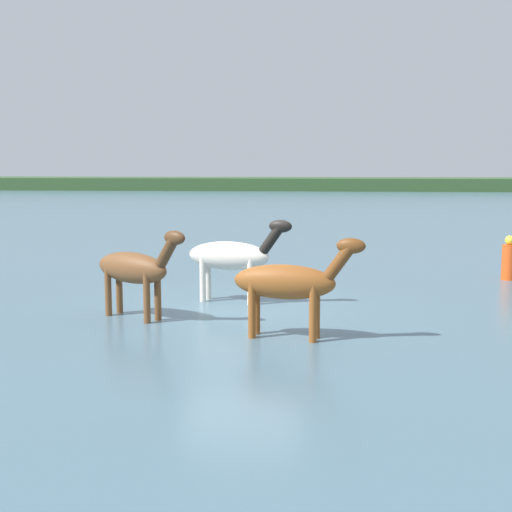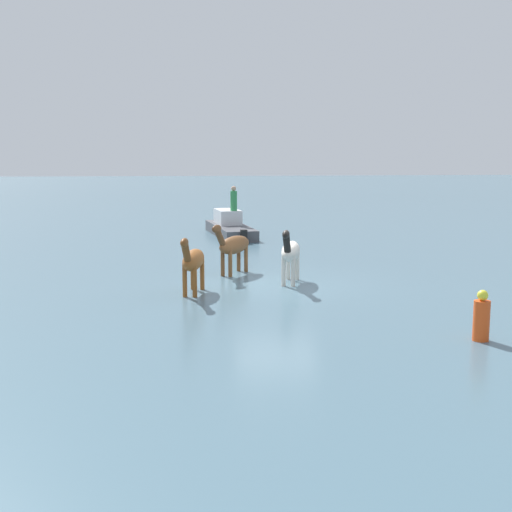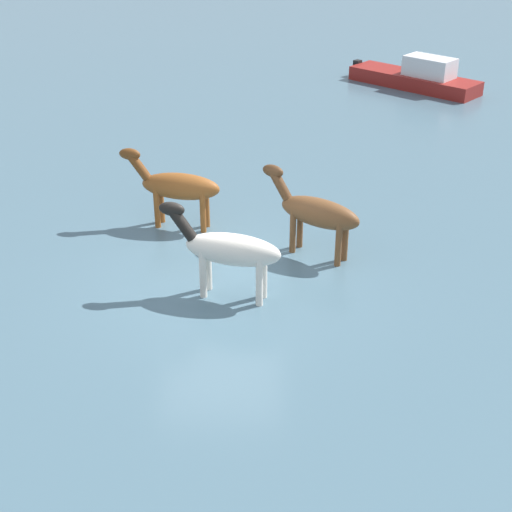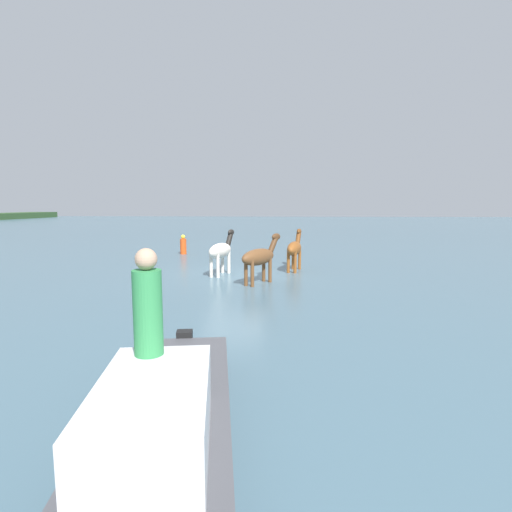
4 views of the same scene
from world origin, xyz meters
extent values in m
plane|color=#476675|center=(0.00, 0.00, 0.00)|extent=(165.91, 165.91, 0.00)
ellipsoid|color=silver|center=(-0.30, 0.49, 1.01)|extent=(1.90, 0.98, 0.61)
cylinder|color=silver|center=(0.27, 0.49, 0.50)|extent=(0.13, 0.13, 1.01)
cylinder|color=silver|center=(0.20, 0.20, 0.50)|extent=(0.13, 0.13, 1.01)
cylinder|color=silver|center=(-0.79, 0.77, 0.50)|extent=(0.13, 0.13, 1.01)
cylinder|color=silver|center=(-0.86, 0.48, 0.50)|extent=(0.13, 0.13, 1.01)
cylinder|color=black|center=(0.64, 0.24, 1.41)|extent=(0.59, 0.35, 0.67)
ellipsoid|color=black|center=(0.83, 0.19, 1.68)|extent=(0.54, 0.33, 0.27)
ellipsoid|color=brown|center=(1.01, -2.54, 0.99)|extent=(1.85, 0.87, 0.60)
cylinder|color=brown|center=(1.56, -2.50, 0.49)|extent=(0.13, 0.13, 0.99)
cylinder|color=brown|center=(1.50, -2.79, 0.49)|extent=(0.13, 0.13, 0.99)
cylinder|color=brown|center=(0.51, -2.29, 0.49)|extent=(0.13, 0.13, 0.99)
cylinder|color=brown|center=(0.45, -2.57, 0.49)|extent=(0.13, 0.13, 0.99)
cylinder|color=brown|center=(1.93, -2.73, 1.38)|extent=(0.58, 0.31, 0.66)
ellipsoid|color=brown|center=(2.12, -2.76, 1.65)|extent=(0.52, 0.30, 0.26)
ellipsoid|color=brown|center=(-1.98, -1.20, 0.99)|extent=(1.79, 1.41, 0.60)
cylinder|color=brown|center=(-1.45, -1.36, 0.49)|extent=(0.13, 0.13, 0.99)
cylinder|color=brown|center=(-1.61, -1.61, 0.49)|extent=(0.13, 0.13, 0.99)
cylinder|color=brown|center=(-2.36, -0.79, 0.49)|extent=(0.13, 0.13, 0.99)
cylinder|color=brown|center=(-2.52, -1.03, 0.49)|extent=(0.13, 0.13, 0.99)
cylinder|color=#50311A|center=(-1.18, -1.71, 1.38)|extent=(0.57, 0.47, 0.66)
ellipsoid|color=#50311A|center=(-1.02, -1.81, 1.65)|extent=(0.52, 0.44, 0.26)
cube|color=#4C4C51|center=(-12.14, -0.90, 0.18)|extent=(5.50, 2.38, 0.66)
cube|color=silver|center=(-12.77, -1.01, 0.86)|extent=(2.07, 1.36, 0.70)
cube|color=black|center=(-9.43, -0.43, 0.25)|extent=(0.28, 0.32, 0.71)
cylinder|color=#338C4C|center=(-12.09, -0.75, 1.68)|extent=(0.32, 0.32, 0.95)
sphere|color=tan|center=(-12.09, -0.75, 2.28)|extent=(0.24, 0.24, 0.24)
cylinder|color=#E54C19|center=(6.53, 3.84, 0.45)|extent=(0.36, 0.36, 0.90)
sphere|color=yellow|center=(6.53, 3.84, 1.02)|extent=(0.24, 0.24, 0.24)
camera|label=1|loc=(1.42, -14.47, 3.08)|focal=49.65mm
camera|label=2|loc=(20.81, -2.28, 4.23)|focal=48.25mm
camera|label=3|loc=(-0.97, 12.22, 7.16)|focal=50.82mm
camera|label=4|loc=(-16.26, -2.28, 2.86)|focal=28.05mm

